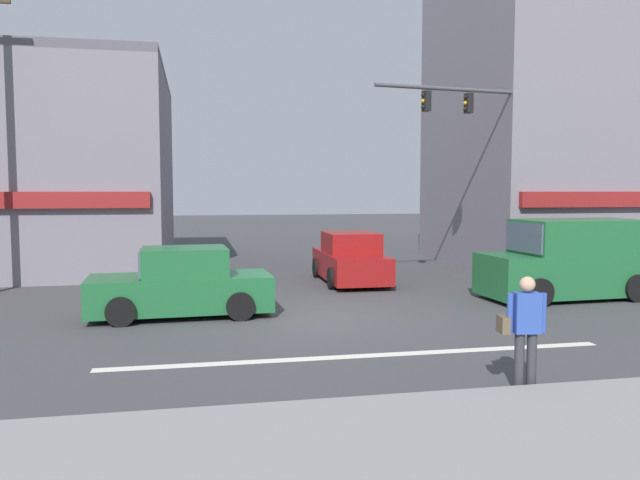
{
  "coord_description": "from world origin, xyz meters",
  "views": [
    {
      "loc": [
        -2.83,
        -13.82,
        2.88
      ],
      "look_at": [
        0.35,
        2.0,
        1.6
      ],
      "focal_mm": 35.0,
      "sensor_mm": 36.0,
      "label": 1
    }
  ],
  "objects_px": {
    "van_crossing_rightbound": "(570,261)",
    "pedestrian_foreground_with_bag": "(525,326)",
    "sedan_crossing_leftbound": "(181,285)",
    "sedan_approaching_near": "(350,260)",
    "traffic_light_mast": "(488,149)"
  },
  "relations": [
    {
      "from": "sedan_crossing_leftbound",
      "to": "pedestrian_foreground_with_bag",
      "type": "relative_size",
      "value": 2.5
    },
    {
      "from": "traffic_light_mast",
      "to": "sedan_crossing_leftbound",
      "type": "xyz_separation_m",
      "value": [
        -9.31,
        -3.63,
        -3.46
      ]
    },
    {
      "from": "van_crossing_rightbound",
      "to": "traffic_light_mast",
      "type": "bearing_deg",
      "value": 104.62
    },
    {
      "from": "van_crossing_rightbound",
      "to": "sedan_approaching_near",
      "type": "height_order",
      "value": "van_crossing_rightbound"
    },
    {
      "from": "van_crossing_rightbound",
      "to": "pedestrian_foreground_with_bag",
      "type": "height_order",
      "value": "van_crossing_rightbound"
    },
    {
      "from": "traffic_light_mast",
      "to": "sedan_approaching_near",
      "type": "bearing_deg",
      "value": 170.1
    },
    {
      "from": "traffic_light_mast",
      "to": "van_crossing_rightbound",
      "type": "distance_m",
      "value": 4.62
    },
    {
      "from": "sedan_crossing_leftbound",
      "to": "sedan_approaching_near",
      "type": "xyz_separation_m",
      "value": [
        5.09,
        4.36,
        0.0
      ]
    },
    {
      "from": "sedan_crossing_leftbound",
      "to": "van_crossing_rightbound",
      "type": "height_order",
      "value": "van_crossing_rightbound"
    },
    {
      "from": "sedan_approaching_near",
      "to": "pedestrian_foreground_with_bag",
      "type": "distance_m",
      "value": 10.89
    },
    {
      "from": "sedan_crossing_leftbound",
      "to": "pedestrian_foreground_with_bag",
      "type": "height_order",
      "value": "pedestrian_foreground_with_bag"
    },
    {
      "from": "traffic_light_mast",
      "to": "sedan_approaching_near",
      "type": "xyz_separation_m",
      "value": [
        -4.21,
        0.74,
        -3.46
      ]
    },
    {
      "from": "sedan_approaching_near",
      "to": "pedestrian_foreground_with_bag",
      "type": "xyz_separation_m",
      "value": [
        -0.19,
        -10.89,
        0.24
      ]
    },
    {
      "from": "van_crossing_rightbound",
      "to": "pedestrian_foreground_with_bag",
      "type": "distance_m",
      "value": 8.67
    },
    {
      "from": "van_crossing_rightbound",
      "to": "pedestrian_foreground_with_bag",
      "type": "relative_size",
      "value": 2.8
    }
  ]
}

